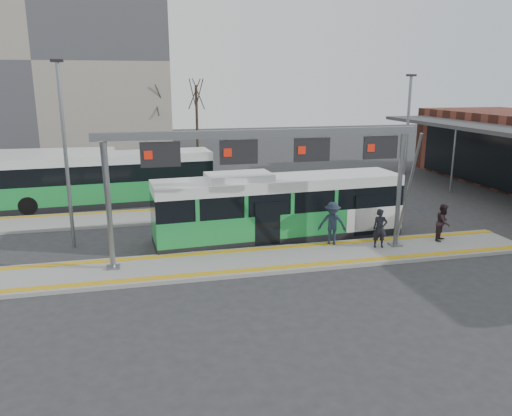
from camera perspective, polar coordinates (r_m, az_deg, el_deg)
The scene contains 17 objects.
ground at distance 20.64m, azimuth 2.40°, elevation -6.04°, with size 120.00×120.00×0.00m, color #2D2D30.
platform_main at distance 20.62m, azimuth 2.40°, elevation -5.84°, with size 22.00×3.00×0.15m, color gray.
platform_second at distance 27.59m, azimuth -10.18°, elevation -0.86°, with size 20.00×3.00×0.15m, color gray.
tactile_main at distance 20.59m, azimuth 2.40°, elevation -5.62°, with size 22.00×2.65×0.02m.
tactile_second at distance 28.68m, azimuth -10.32°, elevation -0.11°, with size 20.00×0.35×0.02m.
gantry at distance 19.73m, azimuth 1.35°, elevation 5.93°, with size 13.00×1.68×5.20m.
apartment_block at distance 55.36m, azimuth -23.20°, elevation 15.27°, with size 24.50×12.50×18.40m.
hero_bus at distance 23.21m, azimuth 2.59°, elevation 0.03°, with size 11.72×3.19×3.19m.
bg_bus_green at distance 30.91m, azimuth -16.63°, elevation 3.13°, with size 12.43×3.42×3.07m.
bg_bus_blue at distance 34.11m, azimuth -25.66°, elevation 3.29°, with size 11.73×3.09×3.03m.
passenger_a at distance 22.21m, azimuth 13.97°, elevation -2.27°, with size 0.62×0.41×1.70m, color black.
passenger_b at distance 24.03m, azimuth 20.62°, elevation -1.54°, with size 0.82×0.64×1.69m, color #2C1D21.
passenger_c at distance 22.17m, azimuth 8.71°, elevation -1.74°, with size 1.24×0.71×1.92m, color #1E2836.
tree_left at distance 49.14m, azimuth -10.97°, elevation 11.97°, with size 1.40×1.40×7.15m.
tree_mid at distance 53.46m, azimuth -6.85°, elevation 12.76°, with size 1.40×1.40×7.74m.
lamp_west at distance 22.82m, azimuth -20.96°, elevation 6.04°, with size 0.50×0.25×8.04m.
lamp_east at distance 29.37m, azimuth 16.83°, elevation 7.51°, with size 0.50×0.25×7.55m.
Camera 1 is at (-5.28, -18.63, 7.15)m, focal length 35.00 mm.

